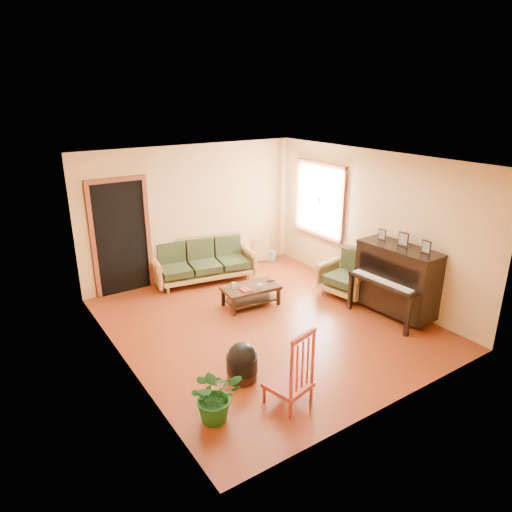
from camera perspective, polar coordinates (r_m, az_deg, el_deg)
floor at (r=7.44m, az=1.20°, el=-8.35°), size 5.00×5.00×0.00m
doorway at (r=8.56m, az=-16.49°, el=2.08°), size 1.08×0.16×2.05m
window at (r=9.18m, az=8.03°, el=6.97°), size 0.12×1.36×1.46m
sofa at (r=8.93m, az=-6.50°, el=-0.61°), size 2.06×1.13×0.83m
coffee_table at (r=7.95m, az=-0.66°, el=-5.00°), size 1.01×0.61×0.35m
armchair at (r=8.38m, az=11.24°, el=-2.17°), size 0.95×0.99×0.86m
piano at (r=7.82m, az=17.20°, el=-3.02°), size 0.86×1.39×1.19m
footstool at (r=6.03m, az=-1.76°, el=-13.58°), size 0.44×0.44×0.39m
red_chair at (r=5.49m, az=4.09°, el=-13.60°), size 0.57×0.60×1.00m
leaning_frame at (r=9.94m, az=0.60°, el=0.76°), size 0.40×0.25×0.53m
ceramic_crock at (r=10.04m, az=1.98°, el=0.02°), size 0.22×0.22×0.22m
potted_plant at (r=5.34m, az=-5.09°, el=-16.88°), size 0.70×0.64×0.66m
book at (r=7.69m, az=-1.85°, el=-4.36°), size 0.16×0.22×0.02m
candle at (r=7.80m, az=-2.78°, el=-3.68°), size 0.07×0.07×0.11m
glass_jar at (r=7.84m, az=0.48°, el=-3.75°), size 0.08×0.08×0.05m
remote at (r=8.10m, az=1.83°, el=-3.10°), size 0.14×0.08×0.01m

